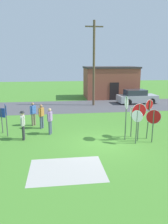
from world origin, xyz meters
TOP-DOWN VIEW (x-y plane):
  - ground_plane at (0.00, 0.00)m, footprint 80.00×80.00m
  - street_asphalt at (0.00, 10.66)m, footprint 60.00×6.40m
  - concrete_path at (-2.21, -2.84)m, footprint 3.20×2.40m
  - building_background at (4.33, 15.87)m, footprint 6.57×4.27m
  - utility_pole at (1.35, 11.03)m, footprint 1.80×0.24m
  - parked_car_on_street at (6.27, 11.54)m, footprint 4.39×2.19m
  - stop_sign_far_back at (2.81, -0.17)m, footprint 0.81×0.25m
  - stop_sign_leaning_left at (2.78, 0.41)m, footprint 0.59×0.31m
  - stop_sign_nearest at (1.94, 0.90)m, footprint 0.07×0.66m
  - stop_sign_low_front at (1.84, -0.22)m, footprint 0.47×0.52m
  - stop_sign_rear_right at (1.42, 0.45)m, footprint 0.07×0.77m
  - stop_sign_rear_left at (2.10, 0.21)m, footprint 0.90×0.09m
  - person_near_signs at (-4.55, 1.24)m, footprint 0.31×0.57m
  - person_in_teal at (-4.23, 4.16)m, footprint 0.40×0.46m
  - person_in_dark_shirt at (-3.00, 2.05)m, footprint 0.33×0.54m
  - person_on_left at (-3.60, 3.36)m, footprint 0.37×0.51m
  - info_panel_leftmost at (-6.07, 2.66)m, footprint 0.54×0.31m
  - info_panel_middle at (-5.61, 1.94)m, footprint 0.22×0.58m

SIDE VIEW (x-z plane):
  - ground_plane at x=0.00m, z-range 0.00..0.00m
  - concrete_path at x=-2.21m, z-range 0.00..0.01m
  - street_asphalt at x=0.00m, z-range 0.00..0.01m
  - parked_car_on_street at x=6.27m, z-range -0.07..1.44m
  - person_in_teal at x=-4.23m, z-range 0.11..1.80m
  - person_in_dark_shirt at x=-3.00m, z-range 0.11..1.80m
  - person_on_left at x=-3.60m, z-range 0.11..1.80m
  - person_near_signs at x=-4.55m, z-range 0.12..1.85m
  - info_panel_leftmost at x=-6.07m, z-range 0.31..1.97m
  - stop_sign_nearest at x=1.94m, z-range 0.32..2.19m
  - stop_sign_low_front at x=1.84m, z-range 0.33..2.26m
  - stop_sign_far_back at x=2.81m, z-range 0.35..2.27m
  - info_panel_middle at x=-5.61m, z-range 0.38..2.38m
  - stop_sign_rear_left at x=2.10m, z-range 0.42..2.65m
  - stop_sign_leaning_left at x=2.78m, z-range 0.40..2.79m
  - stop_sign_rear_right at x=1.42m, z-range 0.49..3.12m
  - building_background at x=4.33m, z-range 0.01..3.90m
  - utility_pole at x=1.35m, z-range 0.18..8.65m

